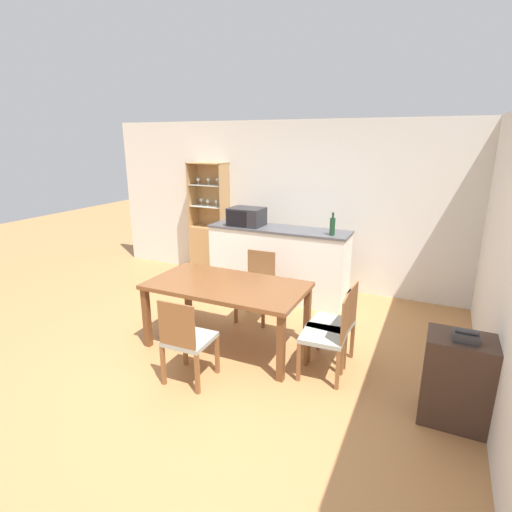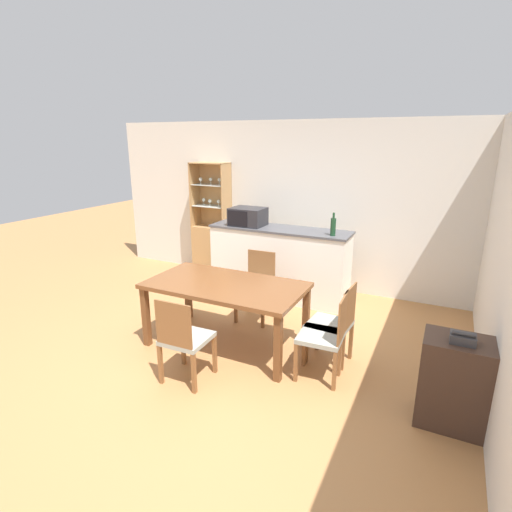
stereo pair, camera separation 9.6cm
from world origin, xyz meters
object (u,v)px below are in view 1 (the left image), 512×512
(dining_chair_head_near, at_px, (187,339))
(side_cabinet, at_px, (456,380))
(dining_table, at_px, (227,290))
(wine_bottle, at_px, (332,226))
(display_cabinet, at_px, (210,241))
(dining_chair_side_right_far, at_px, (335,324))
(telephone, at_px, (466,336))
(microwave, at_px, (247,217))
(dining_chair_head_far, at_px, (257,286))
(dining_chair_side_right_near, at_px, (328,335))

(dining_chair_head_near, xyz_separation_m, side_cabinet, (2.32, 0.46, -0.06))
(dining_table, xyz_separation_m, wine_bottle, (0.77, 1.49, 0.51))
(display_cabinet, relative_size, wine_bottle, 6.23)
(dining_chair_side_right_far, xyz_separation_m, telephone, (1.14, -0.51, 0.36))
(microwave, relative_size, wine_bottle, 1.62)
(microwave, relative_size, side_cabinet, 0.65)
(dining_chair_head_near, distance_m, dining_chair_head_far, 1.58)
(wine_bottle, bearing_deg, dining_table, -117.44)
(dining_chair_side_right_near, height_order, side_cabinet, dining_chair_side_right_near)
(display_cabinet, height_order, dining_chair_head_far, display_cabinet)
(side_cabinet, bearing_deg, dining_chair_head_far, 154.25)
(dining_table, relative_size, telephone, 9.34)
(telephone, bearing_deg, dining_chair_head_near, -169.92)
(dining_chair_head_far, relative_size, microwave, 1.78)
(dining_table, relative_size, dining_chair_head_far, 1.98)
(dining_chair_head_near, distance_m, microwave, 2.53)
(display_cabinet, xyz_separation_m, side_cabinet, (3.82, -2.45, -0.20))
(dining_chair_side_right_near, distance_m, side_cabinet, 1.14)
(display_cabinet, xyz_separation_m, dining_table, (1.50, -2.12, 0.08))
(dining_chair_head_far, xyz_separation_m, dining_chair_side_right_near, (1.19, -0.93, 0.00))
(dining_chair_side_right_far, bearing_deg, telephone, -110.26)
(dining_chair_head_near, height_order, wine_bottle, wine_bottle)
(dining_chair_head_near, distance_m, wine_bottle, 2.51)
(wine_bottle, bearing_deg, display_cabinet, 164.58)
(dining_chair_head_far, relative_size, wine_bottle, 2.88)
(dining_chair_side_right_far, distance_m, wine_bottle, 1.59)
(display_cabinet, distance_m, side_cabinet, 4.54)
(dining_chair_side_right_far, xyz_separation_m, side_cabinet, (1.13, -0.47, -0.06))
(dining_chair_head_near, height_order, side_cabinet, dining_chair_head_near)
(display_cabinet, distance_m, dining_chair_side_right_near, 3.52)
(dining_chair_head_far, bearing_deg, wine_bottle, -139.63)
(dining_chair_side_right_near, distance_m, wine_bottle, 1.83)
(dining_chair_side_right_far, relative_size, wine_bottle, 2.88)
(microwave, bearing_deg, dining_table, -71.47)
(dining_chair_head_near, xyz_separation_m, dining_chair_side_right_far, (1.19, 0.93, 0.00))
(dining_table, xyz_separation_m, dining_chair_head_far, (-0.00, 0.79, -0.22))
(dining_chair_side_right_far, height_order, wine_bottle, wine_bottle)
(display_cabinet, distance_m, dining_chair_head_near, 3.28)
(dining_chair_head_far, distance_m, dining_chair_side_right_near, 1.51)
(dining_chair_side_right_far, height_order, telephone, dining_chair_side_right_far)
(dining_table, relative_size, dining_chair_side_right_far, 1.98)
(telephone, bearing_deg, dining_chair_side_right_near, 168.25)
(dining_table, bearing_deg, side_cabinet, -8.09)
(dining_table, xyz_separation_m, telephone, (2.33, -0.37, 0.14))
(dining_table, xyz_separation_m, side_cabinet, (2.32, -0.33, -0.28))
(microwave, distance_m, side_cabinet, 3.51)
(dining_chair_head_far, bearing_deg, dining_chair_side_right_near, 140.41)
(dining_chair_side_right_far, height_order, microwave, microwave)
(display_cabinet, relative_size, dining_chair_side_right_near, 2.17)
(dining_chair_head_near, xyz_separation_m, dining_chair_head_far, (-0.00, 1.58, 0.00))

